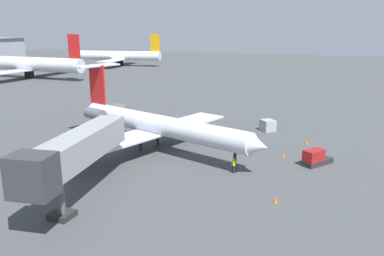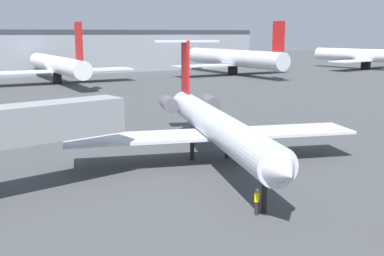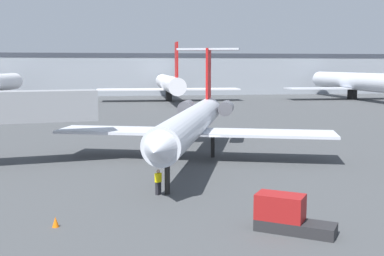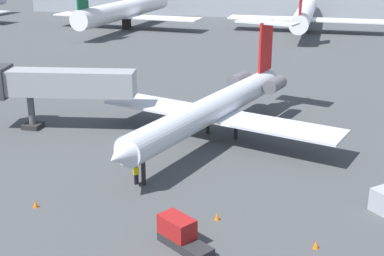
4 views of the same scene
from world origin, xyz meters
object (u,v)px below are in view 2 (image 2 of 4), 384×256
object	(u,v)px
parked_airliner_east_end	(367,56)
regional_jet	(213,122)
parked_airliner_centre	(57,65)
parked_airliner_east_mid	(233,58)
jet_bridge	(0,128)
ground_crew_marshaller	(257,201)

from	to	relation	value
parked_airliner_east_end	regional_jet	bearing A→B (deg)	-146.11
parked_airliner_centre	parked_airliner_east_mid	size ratio (longest dim) A/B	1.00
jet_bridge	ground_crew_marshaller	bearing A→B (deg)	-39.83
regional_jet	parked_airliner_east_end	bearing A→B (deg)	33.89
parked_airliner_centre	parked_airliner_east_mid	world-z (taller)	parked_airliner_east_mid
jet_bridge	ground_crew_marshaller	size ratio (longest dim) A/B	9.32
regional_jet	parked_airliner_centre	distance (m)	72.03
regional_jet	ground_crew_marshaller	xyz separation A→B (m)	(-4.31, -11.80, -2.67)
jet_bridge	regional_jet	bearing A→B (deg)	3.16
ground_crew_marshaller	parked_airliner_east_mid	size ratio (longest dim) A/B	0.04
jet_bridge	parked_airliner_centre	world-z (taller)	parked_airliner_centre
jet_bridge	parked_airliner_east_mid	bearing A→B (deg)	45.93
parked_airliner_east_end	ground_crew_marshaller	bearing A→B (deg)	-142.83
regional_jet	jet_bridge	distance (m)	17.39
regional_jet	jet_bridge	world-z (taller)	regional_jet
parked_airliner_centre	parked_airliner_east_end	distance (m)	93.12
jet_bridge	parked_airliner_centre	size ratio (longest dim) A/B	0.39
ground_crew_marshaller	parked_airliner_centre	world-z (taller)	parked_airliner_centre
parked_airliner_east_mid	parked_airliner_east_end	xyz separation A→B (m)	(46.86, -4.14, -0.26)
jet_bridge	parked_airliner_east_mid	size ratio (longest dim) A/B	0.39
ground_crew_marshaller	parked_airliner_east_end	bearing A→B (deg)	37.17
regional_jet	ground_crew_marshaller	size ratio (longest dim) A/B	17.70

